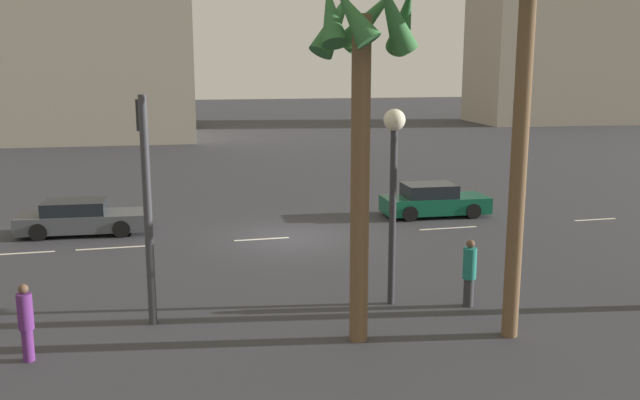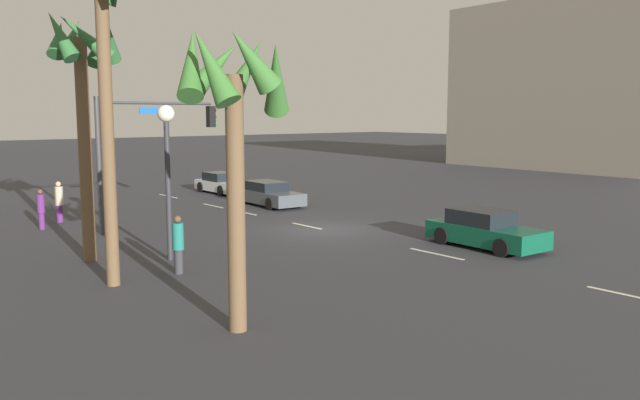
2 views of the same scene
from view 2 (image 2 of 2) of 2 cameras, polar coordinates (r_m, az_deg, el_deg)
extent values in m
plane|color=#333338|center=(27.51, 0.21, -2.61)|extent=(220.00, 220.00, 0.00)
cube|color=silver|center=(19.62, 24.95, -7.48)|extent=(1.89, 0.14, 0.01)
cube|color=silver|center=(23.09, 10.19, -4.69)|extent=(2.39, 0.14, 0.01)
cube|color=silver|center=(28.33, -1.17, -2.30)|extent=(2.03, 0.14, 0.01)
cube|color=silver|center=(32.56, -6.85, -1.07)|extent=(2.48, 0.14, 0.01)
cube|color=silver|center=(35.02, -9.39, -0.51)|extent=(1.97, 0.14, 0.01)
cube|color=silver|center=(39.72, -13.24, 0.34)|extent=(2.30, 0.14, 0.01)
cube|color=#0F5138|center=(24.53, 14.41, -2.93)|extent=(4.50, 2.00, 0.67)
cube|color=black|center=(24.59, 13.97, -1.45)|extent=(2.20, 1.67, 0.54)
cylinder|color=black|center=(24.41, 18.14, -3.54)|extent=(0.65, 0.25, 0.64)
cylinder|color=black|center=(23.08, 15.70, -4.07)|extent=(0.65, 0.25, 0.64)
cylinder|color=black|center=(26.06, 13.23, -2.68)|extent=(0.65, 0.25, 0.64)
cylinder|color=black|center=(24.81, 10.70, -3.11)|extent=(0.65, 0.25, 0.64)
cube|color=silver|center=(40.62, -8.63, 1.26)|extent=(4.02, 1.70, 0.60)
cube|color=black|center=(40.77, -8.81, 2.06)|extent=(1.94, 1.48, 0.51)
cylinder|color=black|center=(39.98, -6.75, 0.99)|extent=(0.64, 0.22, 0.64)
cylinder|color=black|center=(39.18, -8.70, 0.82)|extent=(0.64, 0.22, 0.64)
cylinder|color=black|center=(42.10, -8.55, 1.29)|extent=(0.64, 0.22, 0.64)
cylinder|color=black|center=(41.34, -10.43, 1.13)|extent=(0.64, 0.22, 0.64)
cube|color=#474C51|center=(34.79, -4.51, 0.30)|extent=(4.79, 2.03, 0.64)
cube|color=black|center=(34.96, -4.76, 1.26)|extent=(2.34, 1.67, 0.49)
cylinder|color=black|center=(34.03, -2.05, -0.11)|extent=(0.65, 0.26, 0.64)
cylinder|color=black|center=(33.15, -4.42, -0.33)|extent=(0.65, 0.26, 0.64)
cylinder|color=black|center=(36.47, -4.59, 0.39)|extent=(0.65, 0.26, 0.64)
cylinder|color=black|center=(35.65, -6.85, 0.19)|extent=(0.65, 0.26, 0.64)
cylinder|color=#38383D|center=(27.65, -18.86, 2.86)|extent=(0.20, 0.20, 5.58)
cylinder|color=#38383D|center=(28.66, -14.16, 8.27)|extent=(0.26, 5.26, 0.12)
cube|color=black|center=(29.93, -9.59, 7.25)|extent=(0.33, 0.33, 0.95)
sphere|color=#360503|center=(30.02, -9.30, 7.82)|extent=(0.20, 0.20, 0.20)
sphere|color=#392605|center=(30.02, -9.29, 7.25)|extent=(0.20, 0.20, 0.20)
sphere|color=green|center=(30.02, -9.28, 6.68)|extent=(0.20, 0.20, 0.20)
cube|color=#1959B2|center=(28.53, -14.61, 7.62)|extent=(0.07, 1.10, 0.28)
cylinder|color=#2D2D33|center=(22.04, -13.21, 0.69)|extent=(0.18, 0.18, 4.60)
sphere|color=#F2EACC|center=(21.89, -13.41, 7.41)|extent=(0.56, 0.56, 0.56)
cylinder|color=#59266B|center=(29.88, -23.30, -1.72)|extent=(0.26, 0.26, 0.72)
cylinder|color=#59266B|center=(29.78, -23.37, -0.29)|extent=(0.34, 0.34, 0.79)
sphere|color=brown|center=(29.72, -23.42, 0.66)|extent=(0.21, 0.21, 0.21)
cylinder|color=#59266B|center=(31.58, -21.94, -1.13)|extent=(0.34, 0.34, 0.78)
cylinder|color=#B2A58C|center=(31.47, -22.01, 0.34)|extent=(0.46, 0.46, 0.85)
sphere|color=tan|center=(31.41, -22.06, 1.32)|extent=(0.23, 0.23, 0.23)
cylinder|color=#333338|center=(20.38, -12.34, -5.32)|extent=(0.28, 0.28, 0.76)
cylinder|color=#1E7266|center=(20.22, -12.40, -3.14)|extent=(0.37, 0.37, 0.82)
sphere|color=brown|center=(20.13, -12.44, -1.67)|extent=(0.22, 0.22, 0.22)
cylinder|color=brown|center=(22.53, -19.98, 4.03)|extent=(0.42, 0.42, 7.30)
cone|color=#2D6633|center=(23.26, -21.05, 13.06)|extent=(0.61, 1.12, 1.48)
cone|color=#2D6633|center=(22.80, -22.04, 13.05)|extent=(1.31, 1.14, 1.40)
cone|color=#2D6633|center=(22.01, -21.89, 13.33)|extent=(1.45, 1.15, 1.72)
cone|color=#2D6633|center=(21.73, -20.00, 13.35)|extent=(0.84, 1.82, 1.60)
cone|color=#2D6633|center=(22.47, -18.11, 13.48)|extent=(1.70, 1.32, 1.69)
cone|color=#2D6633|center=(23.21, -18.68, 13.11)|extent=(1.50, 1.02, 1.81)
cylinder|color=brown|center=(14.40, -7.41, -0.51)|extent=(0.40, 0.40, 5.71)
cone|color=#38702D|center=(14.97, -9.31, 11.38)|extent=(0.59, 1.57, 1.50)
cone|color=#38702D|center=(14.34, -11.25, 11.77)|extent=(1.55, 1.28, 1.77)
cone|color=#38702D|center=(13.60, -9.53, 11.57)|extent=(1.40, 1.07, 1.73)
cone|color=#38702D|center=(13.70, -6.05, 12.24)|extent=(0.57, 1.35, 1.45)
cone|color=#38702D|center=(14.24, -3.90, 10.64)|extent=(1.67, 1.42, 1.71)
cone|color=#38702D|center=(15.02, -6.64, 11.12)|extent=(1.34, 1.24, 1.62)
cylinder|color=brown|center=(18.99, -18.23, 5.63)|extent=(0.37, 0.37, 8.69)
cube|color=#9E9384|center=(66.86, 22.70, 9.16)|extent=(19.93, 18.56, 14.80)
camera|label=1|loc=(26.50, -54.65, 7.30)|focal=38.24mm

